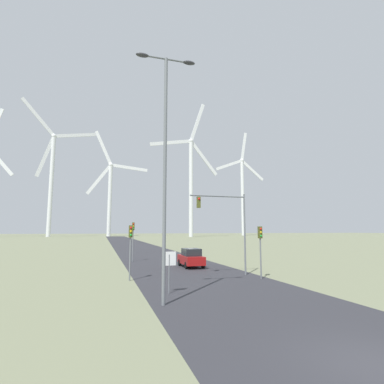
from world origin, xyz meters
TOP-DOWN VIEW (x-y plane):
  - ground_plane at (0.00, 0.00)m, footprint 600.00×600.00m
  - road_surface at (0.00, 48.00)m, footprint 10.00×240.00m
  - streetlamp at (-4.36, 8.09)m, footprint 3.27×0.32m
  - stop_sign_near at (-3.52, 10.67)m, footprint 0.81×0.07m
  - traffic_light_post_near_left at (-5.31, 15.85)m, footprint 0.28×0.33m
  - traffic_light_post_near_right at (4.26, 13.74)m, footprint 0.28×0.33m
  - traffic_light_post_mid_left at (-3.83, 29.04)m, footprint 0.28×0.34m
  - traffic_light_mast_overhead at (2.51, 16.01)m, footprint 4.84×0.35m
  - car_approaching at (1.23, 22.16)m, footprint 1.88×4.12m
  - wind_turbine_left at (-34.26, 167.02)m, footprint 39.40×12.51m
  - wind_turbine_center at (-3.55, 171.09)m, footprint 34.72×2.60m
  - wind_turbine_right at (37.62, 144.90)m, footprint 39.04×5.60m
  - wind_turbine_far_right at (81.54, 172.33)m, footprint 34.69×2.60m

SIDE VIEW (x-z plane):
  - ground_plane at x=0.00m, z-range 0.00..0.00m
  - road_surface at x=0.00m, z-range 0.00..0.01m
  - car_approaching at x=1.23m, z-range 0.00..1.83m
  - stop_sign_near at x=-3.52m, z-range 0.48..2.87m
  - traffic_light_post_near_right at x=4.26m, z-range 0.92..4.85m
  - traffic_light_post_near_left at x=-5.31m, z-range 0.93..4.94m
  - traffic_light_post_mid_left at x=-3.83m, z-range 1.04..5.58m
  - traffic_light_mast_overhead at x=2.51m, z-range 1.41..8.09m
  - streetlamp at x=-4.36m, z-range 1.36..14.35m
  - wind_turbine_center at x=-3.55m, z-range -4.40..56.92m
  - wind_turbine_far_right at x=81.54m, z-range -4.27..65.41m
  - wind_turbine_right at x=37.62m, z-range -5.03..69.24m
  - wind_turbine_left at x=-34.26m, z-range -2.82..70.39m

